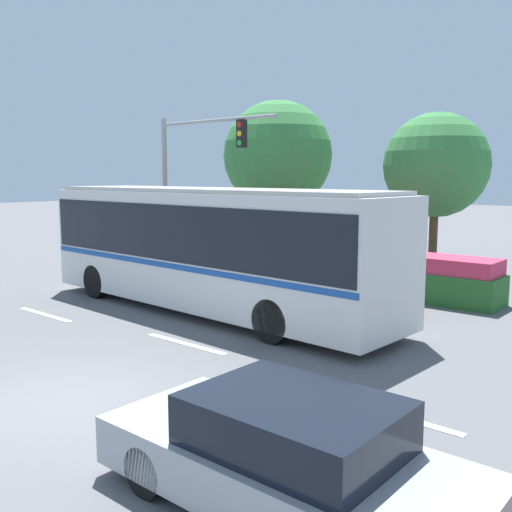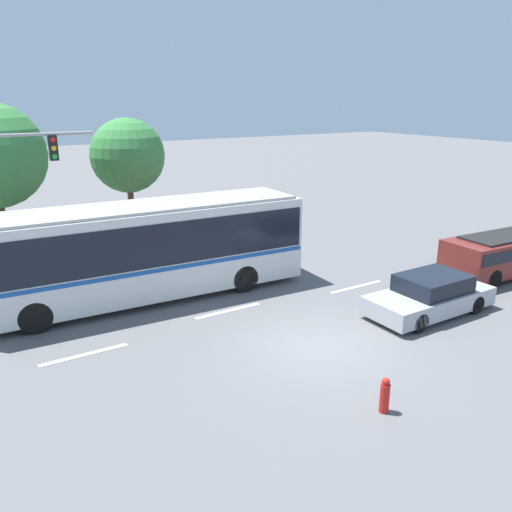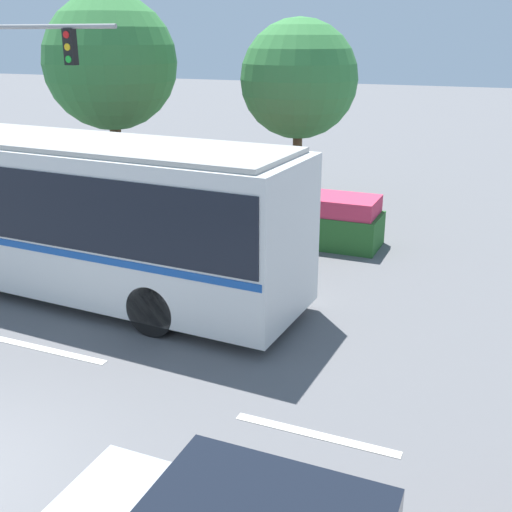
{
  "view_description": "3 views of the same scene",
  "coord_description": "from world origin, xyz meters",
  "px_view_note": "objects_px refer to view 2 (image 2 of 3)",
  "views": [
    {
      "loc": [
        8.18,
        -4.9,
        3.65
      ],
      "look_at": [
        -0.55,
        5.42,
        1.78
      ],
      "focal_mm": 40.56,
      "sensor_mm": 36.0,
      "label": 1
    },
    {
      "loc": [
        -8.44,
        -10.37,
        6.78
      ],
      "look_at": [
        1.35,
        5.37,
        1.05
      ],
      "focal_mm": 36.03,
      "sensor_mm": 36.0,
      "label": 2
    },
    {
      "loc": [
        6.37,
        -4.3,
        5.31
      ],
      "look_at": [
        2.28,
        5.44,
        1.59
      ],
      "focal_mm": 44.0,
      "sensor_mm": 36.0,
      "label": 3
    }
  ],
  "objects_px": {
    "suv_left_lane": "(501,252)",
    "sedan_foreground": "(430,296)",
    "street_tree_centre": "(128,156)",
    "city_bus": "(145,246)",
    "fire_hydrant": "(385,396)"
  },
  "relations": [
    {
      "from": "suv_left_lane",
      "to": "street_tree_centre",
      "type": "distance_m",
      "value": 17.52
    },
    {
      "from": "street_tree_centre",
      "to": "fire_hydrant",
      "type": "bearing_deg",
      "value": -91.45
    },
    {
      "from": "sedan_foreground",
      "to": "street_tree_centre",
      "type": "height_order",
      "value": "street_tree_centre"
    },
    {
      "from": "city_bus",
      "to": "suv_left_lane",
      "type": "distance_m",
      "value": 13.72
    },
    {
      "from": "sedan_foreground",
      "to": "suv_left_lane",
      "type": "height_order",
      "value": "suv_left_lane"
    },
    {
      "from": "city_bus",
      "to": "sedan_foreground",
      "type": "height_order",
      "value": "city_bus"
    },
    {
      "from": "suv_left_lane",
      "to": "sedan_foreground",
      "type": "bearing_deg",
      "value": 14.83
    },
    {
      "from": "city_bus",
      "to": "street_tree_centre",
      "type": "xyz_separation_m",
      "value": [
        2.5,
        8.81,
        2.13
      ]
    },
    {
      "from": "fire_hydrant",
      "to": "city_bus",
      "type": "bearing_deg",
      "value": 102.19
    },
    {
      "from": "city_bus",
      "to": "street_tree_centre",
      "type": "relative_size",
      "value": 1.94
    },
    {
      "from": "sedan_foreground",
      "to": "city_bus",
      "type": "bearing_deg",
      "value": -40.15
    },
    {
      "from": "fire_hydrant",
      "to": "street_tree_centre",
      "type": "bearing_deg",
      "value": 88.55
    },
    {
      "from": "city_bus",
      "to": "suv_left_lane",
      "type": "xyz_separation_m",
      "value": [
        12.7,
        -5.11,
        -0.93
      ]
    },
    {
      "from": "city_bus",
      "to": "fire_hydrant",
      "type": "relative_size",
      "value": 13.25
    },
    {
      "from": "fire_hydrant",
      "to": "sedan_foreground",
      "type": "bearing_deg",
      "value": 31.39
    }
  ]
}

